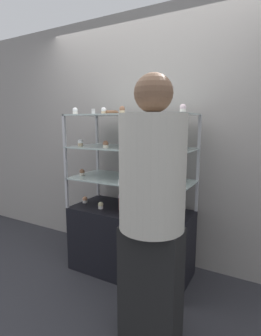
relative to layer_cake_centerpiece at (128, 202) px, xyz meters
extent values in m
plane|color=#2D2D33|center=(0.03, 0.01, -0.72)|extent=(20.00, 20.00, 0.00)
cube|color=gray|center=(0.03, 0.43, 0.58)|extent=(8.00, 0.05, 2.60)
cube|color=black|center=(0.03, 0.01, -0.40)|extent=(1.16, 0.54, 0.65)
cube|color=#B7B7BC|center=(-0.54, 0.27, 0.08)|extent=(0.02, 0.02, 0.30)
cube|color=#B7B7BC|center=(0.60, 0.27, 0.08)|extent=(0.02, 0.02, 0.30)
cube|color=#B7B7BC|center=(-0.54, -0.25, 0.08)|extent=(0.02, 0.02, 0.30)
cube|color=#B7B7BC|center=(0.60, -0.25, 0.08)|extent=(0.02, 0.02, 0.30)
cube|color=#B2C6C1|center=(0.03, 0.01, 0.22)|extent=(1.16, 0.54, 0.01)
cube|color=#B7B7BC|center=(-0.54, 0.27, 0.38)|extent=(0.02, 0.02, 0.30)
cube|color=#B7B7BC|center=(0.60, 0.27, 0.38)|extent=(0.02, 0.02, 0.30)
cube|color=#B7B7BC|center=(-0.54, -0.25, 0.38)|extent=(0.02, 0.02, 0.30)
cube|color=#B7B7BC|center=(0.60, -0.25, 0.38)|extent=(0.02, 0.02, 0.30)
cube|color=#B2C6C1|center=(0.03, 0.01, 0.53)|extent=(1.16, 0.54, 0.01)
cube|color=#B7B7BC|center=(-0.54, 0.27, 0.68)|extent=(0.02, 0.02, 0.30)
cube|color=#B7B7BC|center=(0.60, 0.27, 0.68)|extent=(0.02, 0.02, 0.30)
cube|color=#B7B7BC|center=(-0.54, -0.25, 0.68)|extent=(0.02, 0.02, 0.30)
cube|color=#B7B7BC|center=(0.60, -0.25, 0.68)|extent=(0.02, 0.02, 0.30)
cube|color=#B2C6C1|center=(0.03, 0.01, 0.83)|extent=(1.16, 0.54, 0.01)
cylinder|color=#C66660|center=(0.00, 0.00, -0.01)|extent=(0.17, 0.17, 0.12)
cylinder|color=silver|center=(0.00, 0.00, 0.06)|extent=(0.18, 0.18, 0.02)
cube|color=#DBBC84|center=(0.34, 0.02, 0.56)|extent=(0.20, 0.15, 0.06)
cube|color=#8C5B42|center=(0.34, 0.02, 0.60)|extent=(0.21, 0.15, 0.01)
cylinder|color=white|center=(-0.50, -0.03, -0.06)|extent=(0.05, 0.05, 0.03)
sphere|color=#E5996B|center=(-0.50, -0.03, -0.03)|extent=(0.05, 0.05, 0.05)
cylinder|color=white|center=(-0.24, -0.11, -0.06)|extent=(0.05, 0.05, 0.03)
sphere|color=#F4EAB2|center=(-0.24, -0.11, -0.03)|extent=(0.05, 0.05, 0.05)
cylinder|color=#CCB28C|center=(0.30, -0.07, -0.06)|extent=(0.05, 0.05, 0.03)
sphere|color=white|center=(0.30, -0.07, -0.03)|extent=(0.05, 0.05, 0.05)
cylinder|color=white|center=(0.55, -0.13, -0.06)|extent=(0.05, 0.05, 0.03)
sphere|color=#F4EAB2|center=(0.55, -0.13, -0.03)|extent=(0.05, 0.05, 0.05)
cube|color=white|center=(0.15, -0.24, -0.05)|extent=(0.04, 0.00, 0.04)
cylinder|color=beige|center=(-0.49, -0.07, 0.24)|extent=(0.05, 0.05, 0.03)
sphere|color=#8C5B42|center=(-0.49, -0.07, 0.27)|extent=(0.05, 0.05, 0.05)
cylinder|color=white|center=(0.02, -0.12, 0.24)|extent=(0.05, 0.05, 0.03)
sphere|color=silver|center=(0.02, -0.12, 0.27)|extent=(0.05, 0.05, 0.05)
cylinder|color=white|center=(0.55, -0.06, 0.24)|extent=(0.05, 0.05, 0.03)
sphere|color=silver|center=(0.55, -0.06, 0.27)|extent=(0.05, 0.05, 0.05)
cube|color=white|center=(0.06, -0.24, 0.25)|extent=(0.04, 0.00, 0.04)
cylinder|color=#CCB28C|center=(-0.49, -0.09, 0.54)|extent=(0.05, 0.05, 0.03)
sphere|color=white|center=(-0.49, -0.09, 0.57)|extent=(0.05, 0.05, 0.05)
cylinder|color=beige|center=(-0.15, -0.13, 0.54)|extent=(0.05, 0.05, 0.03)
sphere|color=#8C5B42|center=(-0.15, -0.13, 0.57)|extent=(0.05, 0.05, 0.05)
cylinder|color=white|center=(0.55, -0.05, 0.54)|extent=(0.05, 0.05, 0.03)
sphere|color=white|center=(0.55, -0.05, 0.57)|extent=(0.05, 0.05, 0.05)
cube|color=white|center=(0.19, -0.24, 0.55)|extent=(0.04, 0.00, 0.04)
cylinder|color=white|center=(-0.50, -0.13, 0.85)|extent=(0.05, 0.05, 0.03)
sphere|color=white|center=(-0.50, -0.13, 0.88)|extent=(0.05, 0.05, 0.05)
cylinder|color=#CCB28C|center=(-0.24, -0.04, 0.85)|extent=(0.05, 0.05, 0.03)
sphere|color=white|center=(-0.24, -0.04, 0.88)|extent=(0.05, 0.05, 0.05)
cylinder|color=#CCB28C|center=(0.01, -0.11, 0.85)|extent=(0.05, 0.05, 0.03)
sphere|color=#8C5B42|center=(0.01, -0.11, 0.88)|extent=(0.05, 0.05, 0.05)
cylinder|color=beige|center=(0.30, -0.06, 0.85)|extent=(0.05, 0.05, 0.03)
sphere|color=white|center=(0.30, -0.06, 0.88)|extent=(0.05, 0.05, 0.05)
cylinder|color=white|center=(0.55, -0.10, 0.85)|extent=(0.05, 0.05, 0.03)
sphere|color=silver|center=(0.55, -0.10, 0.88)|extent=(0.05, 0.05, 0.05)
cube|color=white|center=(-0.20, -0.24, 0.86)|extent=(0.04, 0.00, 0.04)
torus|color=brown|center=(-0.20, 0.03, 0.85)|extent=(0.14, 0.14, 0.04)
cube|color=black|center=(0.56, -0.67, -0.31)|extent=(0.39, 0.22, 0.82)
cylinder|color=beige|center=(0.56, -0.67, 0.45)|extent=(0.41, 0.41, 0.71)
sphere|color=brown|center=(0.56, -0.67, 0.93)|extent=(0.23, 0.23, 0.23)
camera|label=1|loc=(1.20, -2.11, 0.75)|focal=28.00mm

